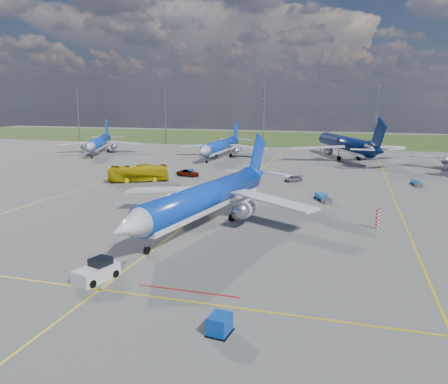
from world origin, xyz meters
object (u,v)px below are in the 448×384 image
(service_car_a, at_px, (177,189))
(service_car_b, at_px, (188,173))
(pushback_tug, at_px, (97,271))
(service_car_c, at_px, (293,179))
(baggage_tug_e, at_px, (416,183))
(baggage_tug_w, at_px, (323,198))
(warning_post, at_px, (378,218))
(bg_jet_nw, at_px, (100,153))
(baggage_tug_c, at_px, (187,172))
(uld_container, at_px, (220,324))
(main_airliner, at_px, (207,223))
(bg_jet_nnw, at_px, (221,157))
(apron_bus, at_px, (138,173))
(bg_jet_n, at_px, (344,159))

(service_car_a, xyz_separation_m, service_car_b, (-4.43, 17.45, 0.14))
(pushback_tug, relative_size, service_car_c, 1.48)
(pushback_tug, height_order, baggage_tug_e, pushback_tug)
(baggage_tug_w, bearing_deg, service_car_c, 88.55)
(warning_post, height_order, service_car_b, warning_post)
(baggage_tug_w, relative_size, baggage_tug_e, 1.10)
(bg_jet_nw, xyz_separation_m, baggage_tug_c, (42.87, -30.84, 0.45))
(bg_jet_nw, height_order, uld_container, bg_jet_nw)
(bg_jet_nw, xyz_separation_m, main_airliner, (60.93, -69.99, 0.00))
(main_airliner, bearing_deg, baggage_tug_e, 60.41)
(uld_container, bearing_deg, bg_jet_nnw, 113.17)
(warning_post, distance_m, bg_jet_nw, 107.19)
(bg_jet_nw, bearing_deg, service_car_b, -58.75)
(pushback_tug, xyz_separation_m, service_car_b, (-12.69, 58.74, -0.10))
(bg_jet_nw, relative_size, service_car_b, 7.23)
(service_car_c, bearing_deg, bg_jet_nnw, 171.65)
(main_airliner, bearing_deg, bg_jet_nnw, 115.58)
(apron_bus, bearing_deg, service_car_c, -102.13)
(warning_post, height_order, bg_jet_nw, bg_jet_nw)
(baggage_tug_w, relative_size, baggage_tug_c, 1.15)
(pushback_tug, relative_size, baggage_tug_c, 1.41)
(service_car_b, height_order, baggage_tug_e, service_car_b)
(service_car_a, distance_m, baggage_tug_w, 27.49)
(uld_container, bearing_deg, bg_jet_nw, 132.60)
(bg_jet_nw, height_order, baggage_tug_c, bg_jet_nw)
(service_car_c, bearing_deg, baggage_tug_c, -142.11)
(baggage_tug_w, bearing_deg, warning_post, -86.00)
(pushback_tug, distance_m, baggage_tug_c, 62.86)
(service_car_b, bearing_deg, service_car_c, -77.57)
(bg_jet_n, height_order, apron_bus, bg_jet_n)
(apron_bus, bearing_deg, service_car_b, -67.99)
(main_airliner, xyz_separation_m, service_car_c, (7.70, 36.43, 0.62))
(bg_jet_nnw, height_order, pushback_tug, bg_jet_nnw)
(main_airliner, bearing_deg, service_car_b, 125.23)
(bg_jet_nnw, height_order, bg_jet_n, bg_jet_n)
(uld_container, relative_size, baggage_tug_e, 0.40)
(apron_bus, relative_size, baggage_tug_e, 2.79)
(bg_jet_nnw, bearing_deg, service_car_b, -85.07)
(main_airliner, relative_size, baggage_tug_e, 9.26)
(pushback_tug, xyz_separation_m, apron_bus, (-20.61, 49.23, 0.97))
(service_car_b, distance_m, baggage_tug_w, 36.41)
(service_car_b, bearing_deg, service_car_a, -152.95)
(pushback_tug, bearing_deg, bg_jet_nnw, 115.34)
(bg_jet_nnw, distance_m, apron_bus, 44.32)
(warning_post, distance_m, bg_jet_nnw, 79.47)
(service_car_a, bearing_deg, bg_jet_n, 45.99)
(bg_jet_n, distance_m, service_car_c, 43.12)
(warning_post, xyz_separation_m, apron_bus, (-48.11, 23.26, 0.31))
(bg_jet_nw, xyz_separation_m, service_car_a, (48.55, -50.84, 0.61))
(bg_jet_nw, height_order, service_car_a, bg_jet_nw)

